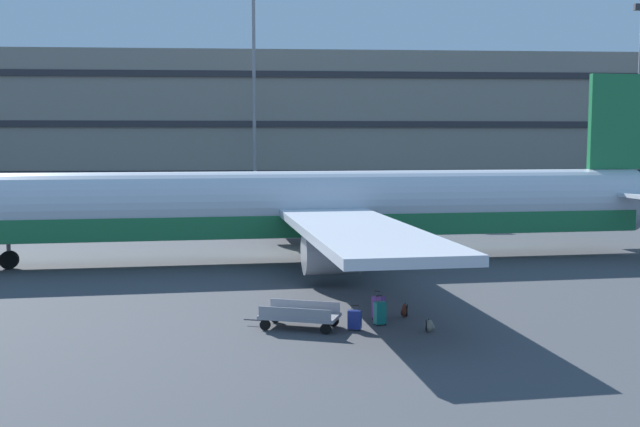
{
  "coord_description": "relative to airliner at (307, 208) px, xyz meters",
  "views": [
    {
      "loc": [
        -0.24,
        -40.38,
        6.24
      ],
      "look_at": [
        1.97,
        -6.82,
        3.0
      ],
      "focal_mm": 41.81,
      "sensor_mm": 36.0,
      "label": 1
    }
  ],
  "objects": [
    {
      "name": "backpack_black",
      "position": [
        2.87,
        -12.87,
        -2.57
      ],
      "size": [
        0.31,
        0.4,
        0.54
      ],
      "color": "#592619",
      "rests_on": "ground_plane"
    },
    {
      "name": "light_mast_left",
      "position": [
        -3.57,
        40.54,
        9.89
      ],
      "size": [
        1.8,
        0.5,
        22.0
      ],
      "color": "gray",
      "rests_on": "ground_plane"
    },
    {
      "name": "light_mast_center_left",
      "position": [
        38.13,
        40.54,
        9.38
      ],
      "size": [
        1.8,
        0.5,
        21.01
      ],
      "color": "gray",
      "rests_on": "ground_plane"
    },
    {
      "name": "ground_plane",
      "position": [
        -1.61,
        1.67,
        -2.8
      ],
      "size": [
        600.0,
        600.0,
        0.0
      ],
      "primitive_type": "plane",
      "color": "#424449"
    },
    {
      "name": "suitcase_small",
      "position": [
        1.83,
        -13.95,
        -2.37
      ],
      "size": [
        0.44,
        0.38,
        1.03
      ],
      "color": "#147266",
      "rests_on": "ground_plane"
    },
    {
      "name": "airliner",
      "position": [
        0.0,
        0.0,
        0.0
      ],
      "size": [
        43.7,
        35.63,
        9.98
      ],
      "color": "silver",
      "rests_on": "ground_plane"
    },
    {
      "name": "terminal_structure",
      "position": [
        -1.61,
        52.8,
        5.4
      ],
      "size": [
        169.32,
        16.77,
        16.41
      ],
      "color": "gray",
      "rests_on": "ground_plane"
    },
    {
      "name": "backpack_scuffed",
      "position": [
        3.35,
        -14.96,
        -2.61
      ],
      "size": [
        0.33,
        0.35,
        0.46
      ],
      "color": "gray",
      "rests_on": "ground_plane"
    },
    {
      "name": "suitcase_purple",
      "position": [
        0.9,
        -14.57,
        -2.45
      ],
      "size": [
        0.49,
        0.37,
        0.83
      ],
      "color": "navy",
      "rests_on": "ground_plane"
    },
    {
      "name": "baggage_cart",
      "position": [
        -0.92,
        -14.19,
        -2.38
      ],
      "size": [
        3.34,
        2.05,
        0.82
      ],
      "color": "gray",
      "rests_on": "ground_plane"
    },
    {
      "name": "suitcase_red",
      "position": [
        1.89,
        -13.18,
        -2.36
      ],
      "size": [
        0.48,
        0.48,
        1.04
      ],
      "color": "#72388C",
      "rests_on": "ground_plane"
    }
  ]
}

